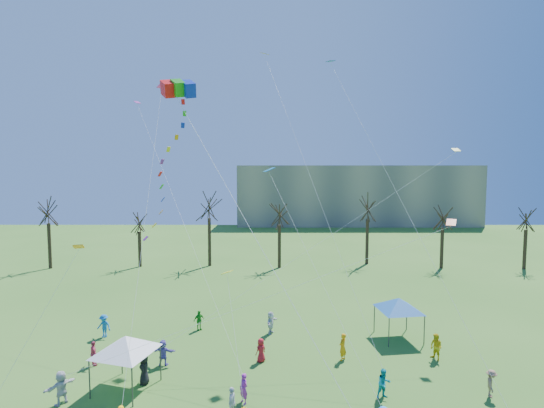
{
  "coord_description": "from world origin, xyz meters",
  "views": [
    {
      "loc": [
        0.72,
        -15.9,
        12.58
      ],
      "look_at": [
        0.66,
        5.0,
        11.0
      ],
      "focal_mm": 25.0,
      "sensor_mm": 36.0,
      "label": 1
    }
  ],
  "objects_px": {
    "canopy_tent_white": "(126,344)",
    "canopy_tent_blue": "(399,304)",
    "big_box_kite": "(172,171)",
    "distant_building": "(355,195)"
  },
  "relations": [
    {
      "from": "distant_building",
      "to": "big_box_kite",
      "type": "relative_size",
      "value": 2.99
    },
    {
      "from": "canopy_tent_white",
      "to": "canopy_tent_blue",
      "type": "distance_m",
      "value": 19.63
    },
    {
      "from": "big_box_kite",
      "to": "canopy_tent_white",
      "type": "bearing_deg",
      "value": 174.43
    },
    {
      "from": "canopy_tent_white",
      "to": "big_box_kite",
      "type": "bearing_deg",
      "value": -5.57
    },
    {
      "from": "big_box_kite",
      "to": "canopy_tent_white",
      "type": "distance_m",
      "value": 10.51
    },
    {
      "from": "big_box_kite",
      "to": "distant_building",
      "type": "bearing_deg",
      "value": 70.67
    },
    {
      "from": "distant_building",
      "to": "canopy_tent_white",
      "type": "relative_size",
      "value": 14.49
    },
    {
      "from": "big_box_kite",
      "to": "canopy_tent_blue",
      "type": "distance_m",
      "value": 19.79
    },
    {
      "from": "canopy_tent_white",
      "to": "canopy_tent_blue",
      "type": "bearing_deg",
      "value": 21.08
    },
    {
      "from": "canopy_tent_blue",
      "to": "distant_building",
      "type": "bearing_deg",
      "value": 80.52
    }
  ]
}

